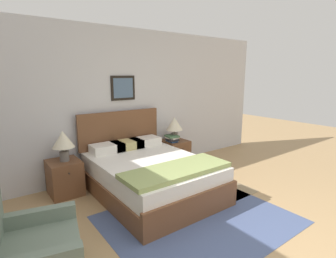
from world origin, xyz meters
name	(u,v)px	position (x,y,z in m)	size (l,w,h in m)	color
wall_back	(113,103)	(0.00, 3.25, 1.30)	(7.19, 0.09, 2.60)	silver
area_rug_main	(199,219)	(0.14, 1.16, 0.00)	(2.23, 1.81, 0.01)	#47567F
area_rug_bedside	(212,184)	(1.06, 1.83, 0.00)	(0.82, 1.27, 0.01)	#897556
bed	(150,174)	(0.06, 2.19, 0.31)	(1.52, 2.03, 1.17)	brown
nightstand_near_window	(65,178)	(-0.99, 2.92, 0.26)	(0.45, 0.52, 0.53)	brown
nightstand_by_door	(174,153)	(1.12, 2.92, 0.26)	(0.45, 0.52, 0.53)	brown
table_lamp_near_window	(63,141)	(-0.97, 2.92, 0.84)	(0.32, 0.32, 0.46)	slate
table_lamp_by_door	(174,125)	(1.11, 2.92, 0.84)	(0.32, 0.32, 0.46)	slate
book_thick_bottom	(172,141)	(1.02, 2.87, 0.54)	(0.17, 0.23, 0.03)	#335693
book_hardcover_middle	(172,139)	(1.02, 2.87, 0.58)	(0.24, 0.30, 0.03)	#232328
book_novel_upper	(172,138)	(1.02, 2.87, 0.61)	(0.21, 0.25, 0.03)	silver
book_slim_near_top	(172,136)	(1.02, 2.87, 0.64)	(0.24, 0.26, 0.03)	#4C7551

